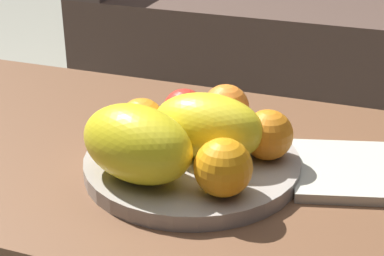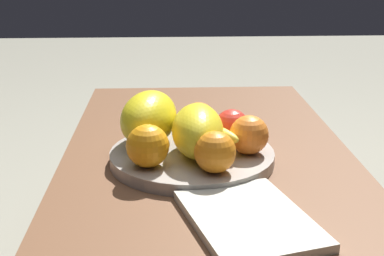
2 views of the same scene
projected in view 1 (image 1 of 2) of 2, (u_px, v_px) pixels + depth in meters
name	position (u px, v px, depth m)	size (l,w,h in m)	color
coffee_table	(174.00, 177.00, 1.04)	(1.16, 0.63, 0.39)	brown
couch	(342.00, 21.00, 2.09)	(1.70, 0.70, 0.90)	#4F3B32
fruit_bowl	(192.00, 164.00, 0.97)	(0.34, 0.34, 0.03)	#A59C92
melon_large_front	(208.00, 126.00, 0.94)	(0.18, 0.10, 0.10)	yellow
melon_smaller_beside	(137.00, 144.00, 0.88)	(0.18, 0.11, 0.11)	yellow
orange_front	(223.00, 168.00, 0.85)	(0.08, 0.08, 0.08)	orange
orange_left	(226.00, 108.00, 1.04)	(0.08, 0.08, 0.08)	orange
orange_right	(142.00, 121.00, 0.99)	(0.08, 0.08, 0.08)	orange
orange_back	(267.00, 136.00, 0.94)	(0.08, 0.08, 0.08)	orange
apple_front	(182.00, 110.00, 1.04)	(0.07, 0.07, 0.07)	red
banana_bunch	(202.00, 131.00, 0.99)	(0.16, 0.14, 0.06)	yellow
magazine	(371.00, 171.00, 0.95)	(0.25, 0.18, 0.02)	beige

